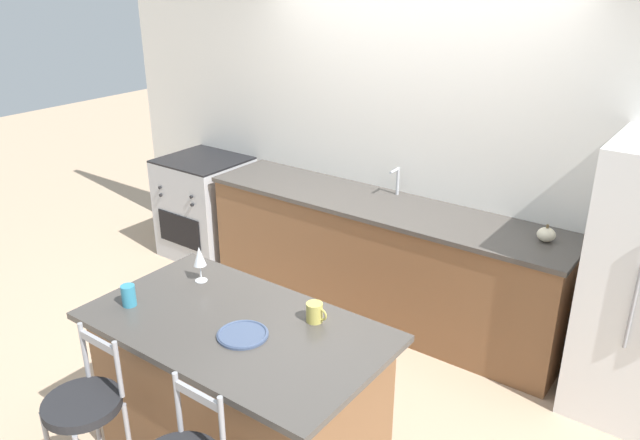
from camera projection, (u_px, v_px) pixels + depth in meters
ground_plane at (352, 331)px, 4.78m from camera, size 18.00×18.00×0.00m
wall_back at (407, 140)px, 4.79m from camera, size 6.00×0.07×2.70m
back_counter at (380, 258)px, 4.89m from camera, size 2.93×0.70×0.94m
sink_faucet at (397, 178)px, 4.80m from camera, size 0.02×0.13×0.22m
kitchen_island at (240, 399)px, 3.31m from camera, size 1.55×0.88×0.94m
oven_range at (206, 207)px, 5.89m from camera, size 0.73×0.71×0.94m
bar_stool_near at (88, 426)px, 2.92m from camera, size 0.36×0.36×1.06m
dinner_plate at (243, 334)px, 3.02m from camera, size 0.25×0.25×0.02m
wine_glass at (199, 257)px, 3.49m from camera, size 0.07×0.07×0.21m
coffee_mug at (315, 312)px, 3.13m from camera, size 0.12×0.08×0.10m
tumbler_cup at (129, 296)px, 3.27m from camera, size 0.07×0.07×0.12m
pumpkin_decoration at (546, 234)px, 4.05m from camera, size 0.12×0.12×0.12m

